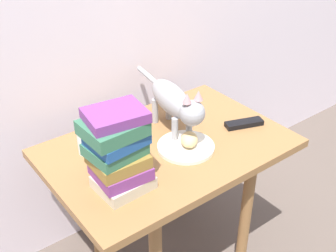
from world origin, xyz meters
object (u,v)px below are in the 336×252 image
Objects in this scene: plate at (186,147)px; book_stack at (118,151)px; cat at (175,102)px; bread_roll at (189,140)px; candle_jar at (88,143)px; tv_remote at (244,123)px; side_table at (168,163)px.

plate is 0.33m from book_stack.
plate is at bearing 6.94° from book_stack.
cat is 0.36m from book_stack.
cat reaches higher than bread_roll.
book_stack is at bearing -173.06° from plate.
cat is 5.59× the size of candle_jar.
candle_jar is 0.60m from tv_remote.
plate is (0.04, -0.06, 0.09)m from side_table.
plate is 0.76× the size of book_stack.
cat reaches higher than plate.
candle_jar is (-0.32, 0.09, -0.09)m from cat.
tv_remote reaches higher than side_table.
book_stack is 1.81× the size of tv_remote.
side_table is 1.83× the size of cat.
tv_remote is (0.32, -0.07, 0.09)m from side_table.
book_stack is at bearing -156.61° from cat.
cat is (0.02, 0.12, 0.09)m from bread_roll.
cat is at bearing 35.58° from side_table.
bread_roll is at bearing -102.22° from cat.
book_stack reaches higher than plate.
candle_jar is at bearing 145.49° from bread_roll.
tv_remote is at bearing -26.68° from cat.
cat is at bearing 77.78° from bread_roll.
book_stack reaches higher than bread_roll.
cat is 3.17× the size of tv_remote.
book_stack is (-0.30, -0.04, 0.13)m from plate.
candle_jar is at bearing 145.84° from plate.
tv_remote is at bearing -3.41° from plate.
cat is at bearing -15.26° from candle_jar.
side_table is at bearing -28.73° from candle_jar.
plate is at bearing 135.11° from bread_roll.
book_stack reaches higher than cat.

